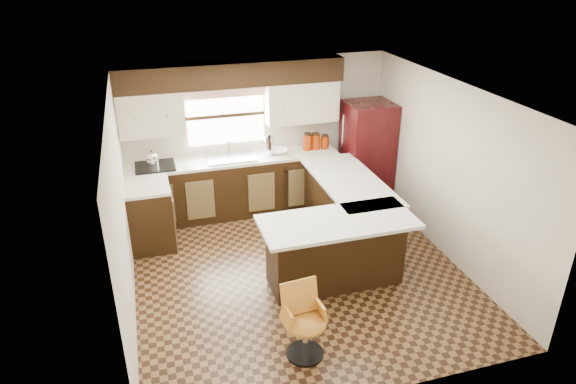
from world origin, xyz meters
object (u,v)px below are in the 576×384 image
object	(u,v)px
peninsula_long	(345,211)
refrigerator	(367,154)
peninsula_return	(335,251)
bar_chair	(305,324)

from	to	relation	value
peninsula_long	refrigerator	size ratio (longest dim) A/B	1.15
peninsula_return	bar_chair	bearing A→B (deg)	-123.82
peninsula_long	bar_chair	distance (m)	2.49
bar_chair	peninsula_long	bearing A→B (deg)	53.16
refrigerator	bar_chair	bearing A→B (deg)	-123.28
refrigerator	bar_chair	distance (m)	3.87
peninsula_return	bar_chair	distance (m)	1.39
peninsula_long	bar_chair	world-z (taller)	peninsula_long
peninsula_long	bar_chair	xyz separation A→B (m)	(-1.30, -2.13, -0.04)
refrigerator	peninsula_return	bearing A→B (deg)	-122.97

